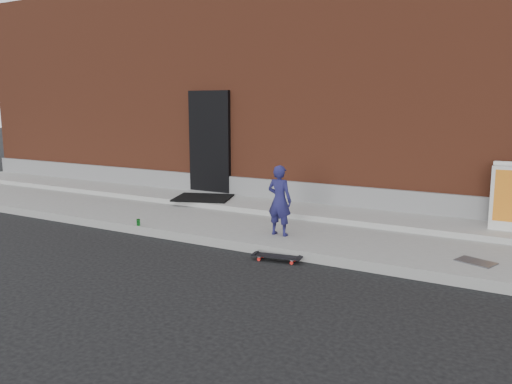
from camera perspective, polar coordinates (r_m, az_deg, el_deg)
The scene contains 9 objects.
ground at distance 7.69m, azimuth -1.35°, elevation -6.88°, with size 80.00×80.00×0.00m, color black.
sidewalk at distance 8.95m, azimuth 3.48°, elevation -3.95°, with size 20.00×3.00×0.15m, color gray.
apron at distance 9.72m, azimuth 5.76°, elevation -2.09°, with size 20.00×1.20×0.10m, color gray.
building at distance 13.86m, azimuth 13.53°, elevation 10.87°, with size 20.00×8.10×5.00m.
child at distance 7.96m, azimuth 2.70°, elevation -0.96°, with size 0.41×0.27×1.14m, color #1D1C4F.
skateboard at distance 7.25m, azimuth 2.38°, elevation -7.40°, with size 0.73×0.29×0.08m.
soda_can at distance 8.91m, azimuth -13.30°, elevation -3.39°, with size 0.06×0.06×0.12m, color #1B8A2A.
doormat at distance 10.66m, azimuth -6.06°, elevation -0.66°, with size 1.16×0.94×0.03m, color black.
utility_plate at distance 7.34m, azimuth 23.83°, elevation -7.31°, with size 0.48×0.30×0.01m, color #525357.
Camera 1 is at (3.69, -6.36, 2.24)m, focal length 35.00 mm.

